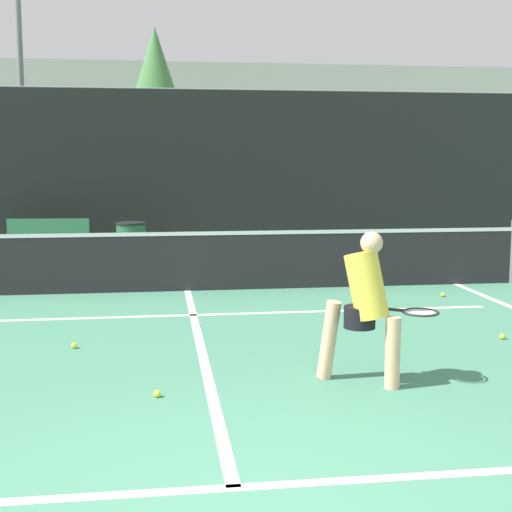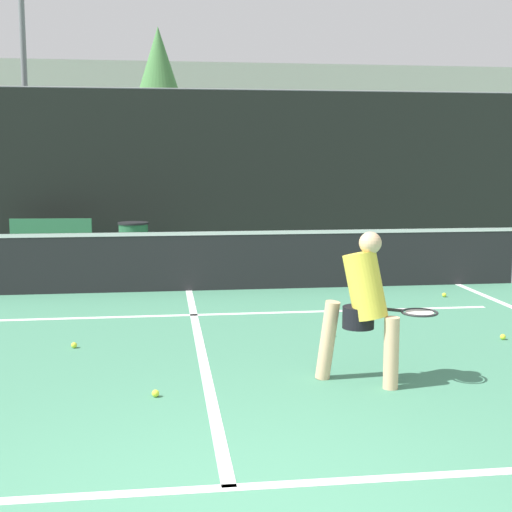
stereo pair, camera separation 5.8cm
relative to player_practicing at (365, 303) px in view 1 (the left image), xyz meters
name	(u,v)px [view 1 (the left image)]	position (x,y,z in m)	size (l,w,h in m)	color
court_baseline_near	(234,488)	(-1.43, -1.96, -0.77)	(11.00, 0.10, 0.01)	white
court_service_line	(193,315)	(-1.43, 3.19, -0.77)	(8.25, 0.10, 0.01)	white
court_center_mark	(201,347)	(-1.43, 1.53, -0.77)	(0.10, 6.97, 0.01)	white
net	(187,259)	(-1.43, 5.01, -0.26)	(11.09, 0.09, 1.07)	slate
fence_back	(177,172)	(-1.43, 9.76, 1.04)	(24.00, 0.06, 3.64)	black
player_practicing	(365,303)	(0.00, 0.00, 0.00)	(1.18, 0.63, 1.44)	#DBAD84
tennis_ball_scattered_0	(331,334)	(0.13, 1.80, -0.74)	(0.07, 0.07, 0.07)	#D1E033
tennis_ball_scattered_1	(502,336)	(2.08, 1.40, -0.74)	(0.07, 0.07, 0.07)	#D1E033
tennis_ball_scattered_2	(355,313)	(0.73, 2.89, -0.74)	(0.07, 0.07, 0.07)	#D1E033
tennis_ball_scattered_4	(157,394)	(-1.91, -0.12, -0.74)	(0.07, 0.07, 0.07)	#D1E033
tennis_ball_scattered_6	(74,345)	(-2.83, 1.66, -0.74)	(0.07, 0.07, 0.07)	#D1E033
tennis_ball_scattered_8	(443,295)	(2.42, 3.97, -0.74)	(0.07, 0.07, 0.07)	#D1E033
courtside_bench	(47,238)	(-4.16, 8.92, -0.30)	(1.73, 0.53, 0.86)	#33724C
trash_bin	(131,242)	(-2.43, 8.60, -0.37)	(0.63, 0.63, 0.80)	#28603D
parked_car	(269,213)	(1.32, 14.06, -0.22)	(1.76, 3.94, 1.32)	maroon
floodlight_mast	(20,50)	(-5.43, 13.87, 4.18)	(1.10, 0.24, 7.69)	slate
tree_west	(155,86)	(-1.88, 17.87, 3.72)	(2.39, 2.39, 6.38)	brown
building_far	(166,135)	(-1.43, 28.64, 2.50)	(36.00, 2.40, 6.55)	#B2ADA3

